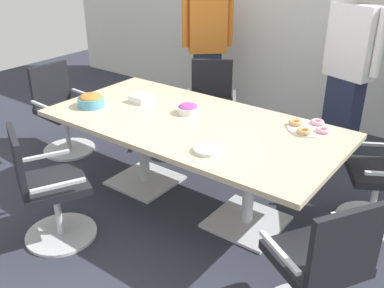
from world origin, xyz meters
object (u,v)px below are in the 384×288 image
conference_table (192,136)px  donut_platter (309,127)px  office_chair_2 (47,192)px  person_standing_1 (349,68)px  office_chair_3 (319,271)px  person_standing_0 (207,45)px  office_chair_0 (211,109)px  office_chair_1 (62,114)px  snack_bowl_pretzels (91,100)px  plate_stack (208,150)px  napkin_pile (141,98)px  snack_bowl_candy_mix (188,109)px

conference_table → donut_platter: size_ratio=7.13×
office_chair_2 → donut_platter: size_ratio=2.70×
office_chair_2 → person_standing_1: (1.24, 2.62, 0.54)m
office_chair_3 → person_standing_0: 3.44m
office_chair_0 → office_chair_1: 1.57m
office_chair_3 → person_standing_1: 2.39m
office_chair_1 → office_chair_3: bearing=81.7°
snack_bowl_pretzels → donut_platter: 1.85m
plate_stack → person_standing_0: bearing=125.1°
office_chair_3 → office_chair_1: bearing=109.1°
person_standing_1 → snack_bowl_pretzels: (-1.61, -1.82, -0.14)m
person_standing_0 → plate_stack: size_ratio=8.67×
person_standing_1 → plate_stack: bearing=98.8°
person_standing_1 → napkin_pile: bearing=65.1°
office_chair_1 → snack_bowl_candy_mix: (1.57, 0.12, 0.38)m
office_chair_1 → person_standing_1: bearing=126.8°
office_chair_3 → snack_bowl_pretzels: bearing=111.3°
plate_stack → snack_bowl_candy_mix: bearing=138.0°
person_standing_1 → snack_bowl_pretzels: size_ratio=7.90×
conference_table → person_standing_1: size_ratio=1.33×
office_chair_0 → office_chair_3: same height
napkin_pile → person_standing_0: bearing=104.5°
person_standing_1 → snack_bowl_pretzels: bearing=65.9°
office_chair_0 → donut_platter: size_ratio=2.70×
office_chair_1 → office_chair_2: size_ratio=1.00×
snack_bowl_pretzels → napkin_pile: 0.44m
office_chair_3 → snack_bowl_candy_mix: office_chair_3 is taller
person_standing_1 → donut_platter: (0.12, -1.16, -0.18)m
person_standing_0 → person_standing_1: bearing=131.8°
conference_table → snack_bowl_pretzels: (-0.91, -0.25, 0.18)m
conference_table → person_standing_0: (-1.06, 1.73, 0.27)m
snack_bowl_candy_mix → office_chair_1: bearing=-175.7°
donut_platter → office_chair_2: bearing=-132.9°
office_chair_1 → plate_stack: size_ratio=4.59×
office_chair_3 → person_standing_0: size_ratio=0.53×
person_standing_0 → office_chair_0: bearing=84.7°
person_standing_0 → snack_bowl_pretzels: bearing=51.2°
conference_table → office_chair_3: size_ratio=2.64×
person_standing_1 → plate_stack: 1.97m
conference_table → plate_stack: bearing=-41.8°
conference_table → office_chair_3: (1.38, -0.65, -0.22)m
donut_platter → office_chair_0: bearing=154.8°
napkin_pile → snack_bowl_candy_mix: bearing=3.4°
donut_platter → plate_stack: donut_platter is taller
napkin_pile → office_chair_3: bearing=-20.3°
office_chair_0 → plate_stack: office_chair_0 is taller
snack_bowl_candy_mix → plate_stack: snack_bowl_candy_mix is taller
snack_bowl_pretzels → donut_platter: (1.72, 0.66, -0.04)m
office_chair_3 → snack_bowl_candy_mix: 1.74m
office_chair_1 → snack_bowl_pretzels: (0.80, -0.26, 0.40)m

